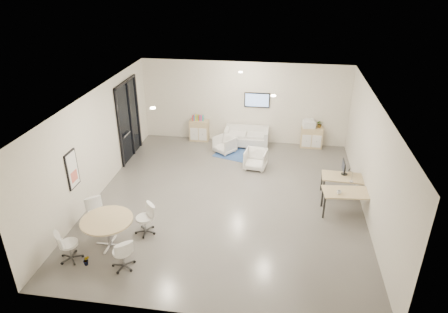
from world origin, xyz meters
TOP-DOWN VIEW (x-y plane):
  - room_shell at (0.00, 0.00)m, footprint 9.60×10.60m
  - glass_door at (-3.95, 2.51)m, footprint 0.09×1.90m
  - artwork at (-3.97, -1.60)m, footprint 0.05×0.54m
  - wall_tv at (0.50, 4.46)m, footprint 0.98×0.06m
  - ceiling_spots at (-0.20, 0.83)m, footprint 3.14×4.14m
  - sideboard_left at (-1.76, 4.28)m, footprint 0.75×0.39m
  - sideboard_right at (2.68, 4.27)m, footprint 0.83×0.40m
  - books at (-1.80, 4.28)m, footprint 0.44×0.14m
  - printer at (2.53, 4.28)m, footprint 0.51×0.44m
  - loveseat at (0.17, 4.07)m, footprint 1.68×0.85m
  - blue_rug at (-0.05, 3.16)m, footprint 1.90×1.53m
  - armchair_left at (-0.58, 3.30)m, footprint 0.93×0.92m
  - armchair_right at (0.67, 2.17)m, footprint 0.81×0.78m
  - desk_rear at (3.48, 0.67)m, footprint 1.37×0.73m
  - desk_front at (3.46, -0.28)m, footprint 1.47×0.84m
  - monitor at (3.43, 0.82)m, footprint 0.20×0.50m
  - round_table at (-2.67, -2.63)m, footprint 1.29×1.29m
  - meeting_chairs at (-2.67, -2.63)m, footprint 2.26×2.26m
  - plant_cabinet at (2.94, 4.30)m, footprint 0.26×0.29m
  - plant_floor at (-2.92, -3.42)m, footprint 0.21×0.31m
  - cup at (3.18, -0.43)m, footprint 0.15×0.13m

SIDE VIEW (x-z plane):
  - blue_rug at x=-0.05m, z-range 0.00..0.01m
  - plant_floor at x=-2.92m, z-range 0.00..0.12m
  - loveseat at x=0.17m, z-range 0.03..0.66m
  - armchair_left at x=-0.58m, z-range 0.00..0.70m
  - armchair_right at x=0.67m, z-range 0.00..0.75m
  - meeting_chairs at x=-2.67m, z-range 0.00..0.82m
  - sideboard_right at x=2.68m, z-range 0.00..0.82m
  - sideboard_left at x=-1.76m, z-range 0.00..0.85m
  - desk_rear at x=3.48m, z-range 0.28..0.98m
  - desk_front at x=3.46m, z-range 0.29..1.03m
  - round_table at x=-2.67m, z-range 0.31..1.10m
  - cup at x=3.18m, z-range 0.73..0.86m
  - monitor at x=3.43m, z-range 0.72..1.16m
  - plant_cabinet at x=2.94m, z-range 0.83..1.05m
  - books at x=-1.80m, z-range 0.85..1.07m
  - printer at x=2.53m, z-range 0.81..1.14m
  - glass_door at x=-3.95m, z-range 0.08..2.93m
  - artwork at x=-3.97m, z-range 1.03..2.07m
  - room_shell at x=0.00m, z-range -0.80..4.00m
  - wall_tv at x=0.50m, z-range 1.46..2.04m
  - ceiling_spots at x=-0.20m, z-range 3.17..3.20m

